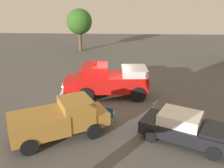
% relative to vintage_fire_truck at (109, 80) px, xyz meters
% --- Properties ---
extents(ground_plane, '(60.00, 60.00, 0.00)m').
position_rel_vintage_fire_truck_xyz_m(ground_plane, '(0.27, -0.11, -1.20)').
color(ground_plane, '#514F4C').
extents(vintage_fire_truck, '(6.08, 2.66, 2.59)m').
position_rel_vintage_fire_truck_xyz_m(vintage_fire_truck, '(0.00, 0.00, 0.00)').
color(vintage_fire_truck, black).
rests_on(vintage_fire_truck, ground).
extents(classic_hot_rod, '(4.73, 3.59, 1.46)m').
position_rel_vintage_fire_truck_xyz_m(classic_hot_rod, '(4.11, -5.51, -0.45)').
color(classic_hot_rod, black).
rests_on(classic_hot_rod, ground).
extents(parked_pickup, '(5.08, 3.86, 1.90)m').
position_rel_vintage_fire_truck_xyz_m(parked_pickup, '(-2.12, -5.38, -0.21)').
color(parked_pickup, black).
rests_on(parked_pickup, ground).
extents(lawn_chair_by_car, '(0.60, 0.59, 1.02)m').
position_rel_vintage_fire_truck_xyz_m(lawn_chair_by_car, '(0.28, -3.96, -0.61)').
color(lawn_chair_by_car, '#B7BABF').
rests_on(lawn_chair_by_car, ground).
extents(oak_tree_distant, '(3.20, 3.20, 5.32)m').
position_rel_vintage_fire_truck_xyz_m(oak_tree_distant, '(-4.65, 14.84, 2.49)').
color(oak_tree_distant, brown).
rests_on(oak_tree_distant, ground).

